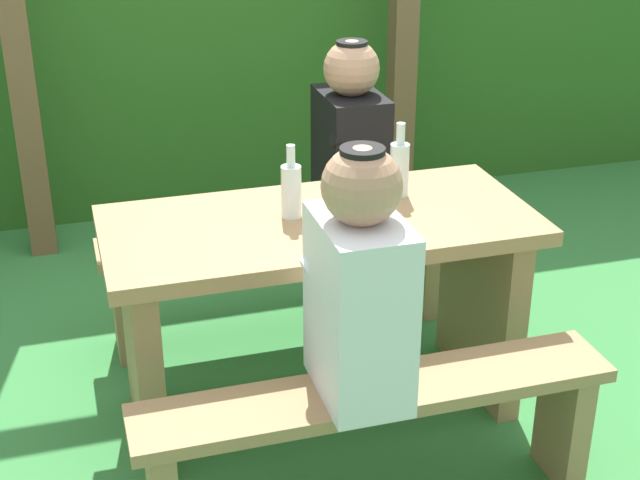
{
  "coord_description": "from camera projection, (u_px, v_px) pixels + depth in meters",
  "views": [
    {
      "loc": [
        -0.77,
        -2.61,
        1.92
      ],
      "look_at": [
        0.0,
        0.0,
        0.65
      ],
      "focal_mm": 51.72,
      "sensor_mm": 36.0,
      "label": 1
    }
  ],
  "objects": [
    {
      "name": "pergola_post_left",
      "position": [
        13.0,
        19.0,
        3.99
      ],
      "size": [
        0.12,
        0.12,
        2.22
      ],
      "primitive_type": "cube",
      "color": "brown",
      "rests_on": "ground_plane"
    },
    {
      "name": "bottle_right",
      "position": [
        399.0,
        167.0,
        3.1
      ],
      "size": [
        0.07,
        0.07,
        0.26
      ],
      "color": "silver",
      "rests_on": "picnic_table"
    },
    {
      "name": "hedge_backdrop",
      "position": [
        195.0,
        25.0,
        4.97
      ],
      "size": [
        6.4,
        0.92,
        1.76
      ],
      "primitive_type": "cube",
      "color": "#2B601F",
      "rests_on": "ground_plane"
    },
    {
      "name": "bottle_center",
      "position": [
        366.0,
        187.0,
        2.97
      ],
      "size": [
        0.06,
        0.06,
        0.23
      ],
      "color": "silver",
      "rests_on": "picnic_table"
    },
    {
      "name": "bench_far",
      "position": [
        279.0,
        259.0,
        3.63
      ],
      "size": [
        1.4,
        0.24,
        0.45
      ],
      "color": "#9E7A51",
      "rests_on": "ground_plane"
    },
    {
      "name": "person_white_shirt",
      "position": [
        359.0,
        285.0,
        2.44
      ],
      "size": [
        0.25,
        0.35,
        0.72
      ],
      "color": "silver",
      "rests_on": "bench_near"
    },
    {
      "name": "bench_near",
      "position": [
        376.0,
        424.0,
        2.65
      ],
      "size": [
        1.4,
        0.24,
        0.45
      ],
      "color": "#9E7A51",
      "rests_on": "ground_plane"
    },
    {
      "name": "picnic_table",
      "position": [
        320.0,
        282.0,
        3.07
      ],
      "size": [
        1.4,
        0.64,
        0.73
      ],
      "color": "#9E7A51",
      "rests_on": "ground_plane"
    },
    {
      "name": "ground_plane",
      "position": [
        320.0,
        406.0,
        3.28
      ],
      "size": [
        12.0,
        12.0,
        0.0
      ],
      "primitive_type": "plane",
      "color": "#388240"
    },
    {
      "name": "bottle_left",
      "position": [
        291.0,
        189.0,
        2.94
      ],
      "size": [
        0.07,
        0.07,
        0.24
      ],
      "color": "silver",
      "rests_on": "picnic_table"
    },
    {
      "name": "drinking_glass",
      "position": [
        341.0,
        209.0,
        2.94
      ],
      "size": [
        0.08,
        0.08,
        0.08
      ],
      "primitive_type": "cylinder",
      "color": "silver",
      "rests_on": "picnic_table"
    },
    {
      "name": "person_black_coat",
      "position": [
        351.0,
        142.0,
        3.51
      ],
      "size": [
        0.25,
        0.35,
        0.72
      ],
      "color": "black",
      "rests_on": "bench_far"
    }
  ]
}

